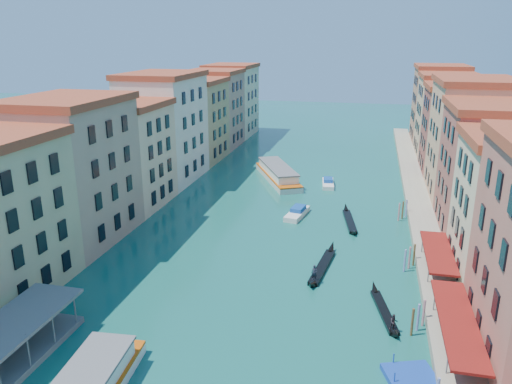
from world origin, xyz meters
TOP-DOWN VIEW (x-y plane):
  - left_bank_palazzos at (-26.00, 64.68)m, footprint 12.80×128.40m
  - right_bank_palazzos at (30.00, 65.00)m, footprint 12.80×128.40m
  - quay at (22.00, 65.00)m, footprint 4.00×140.00m
  - restaurant_awnings at (22.19, 23.00)m, footprint 3.20×44.55m
  - vaporetto_stop at (-16.00, 12.00)m, footprint 5.40×16.40m
  - mooring_poles_right at (19.10, 28.80)m, footprint 1.44×54.24m
  - vaporetto_far at (-4.14, 75.48)m, footprint 12.60×19.65m
  - gondola_fore at (8.66, 37.51)m, footprint 2.64×12.99m
  - gondola_right at (16.05, 28.31)m, footprint 3.31×10.83m
  - gondola_far at (11.09, 54.60)m, footprint 3.05×12.51m
  - motorboat_mid at (2.80, 55.64)m, footprint 3.36×7.25m
  - motorboat_far at (6.04, 73.72)m, footprint 2.81×6.79m

SIDE VIEW (x-z plane):
  - gondola_far at x=11.09m, z-range -0.52..1.25m
  - gondola_right at x=16.05m, z-range -0.67..1.51m
  - gondola_fore at x=8.66m, z-range -0.86..1.73m
  - quay at x=22.00m, z-range 0.00..1.00m
  - motorboat_far at x=6.04m, z-range -0.15..1.21m
  - motorboat_mid at x=2.80m, z-range -0.16..1.29m
  - mooring_poles_right at x=19.10m, z-range -0.30..2.90m
  - vaporetto_far at x=-4.14m, z-range -0.15..2.78m
  - vaporetto_stop at x=-16.00m, z-range -0.38..3.27m
  - restaurant_awnings at x=22.19m, z-range 1.43..4.55m
  - left_bank_palazzos at x=-26.00m, z-range -0.79..20.21m
  - right_bank_palazzos at x=30.00m, z-range -0.75..20.25m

